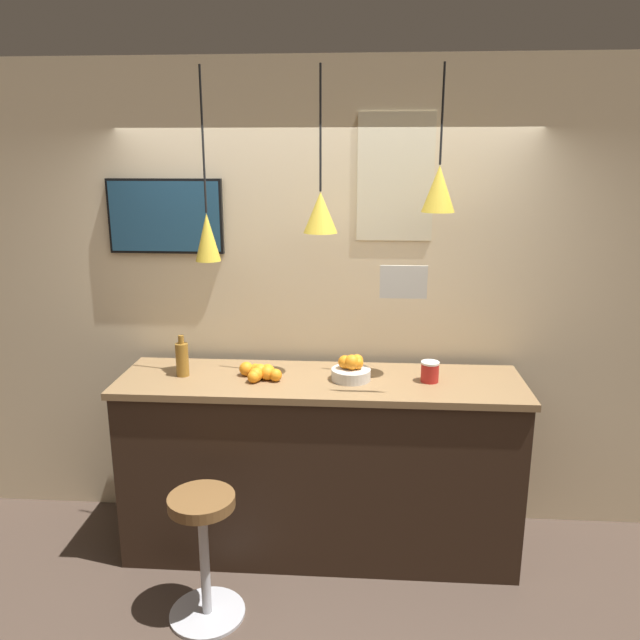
# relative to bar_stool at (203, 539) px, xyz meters

# --- Properties ---
(ground_plane) EXTENTS (14.00, 14.00, 0.00)m
(ground_plane) POSITION_rel_bar_stool_xyz_m (0.55, 0.06, -0.45)
(ground_plane) COLOR #47382D
(back_wall) EXTENTS (8.00, 0.06, 2.90)m
(back_wall) POSITION_rel_bar_stool_xyz_m (0.55, 1.06, 1.00)
(back_wall) COLOR beige
(back_wall) RESTS_ON ground_plane
(service_counter) EXTENTS (2.33, 0.63, 1.10)m
(service_counter) POSITION_rel_bar_stool_xyz_m (0.55, 0.64, 0.10)
(service_counter) COLOR black
(service_counter) RESTS_ON ground_plane
(bar_stool) EXTENTS (0.40, 0.40, 0.70)m
(bar_stool) POSITION_rel_bar_stool_xyz_m (0.00, 0.00, 0.00)
(bar_stool) COLOR #B7B7BC
(bar_stool) RESTS_ON ground_plane
(fruit_bowl) EXTENTS (0.22, 0.22, 0.15)m
(fruit_bowl) POSITION_rel_bar_stool_xyz_m (0.73, 0.64, 0.71)
(fruit_bowl) COLOR beige
(fruit_bowl) RESTS_ON service_counter
(orange_pile) EXTENTS (0.26, 0.20, 0.09)m
(orange_pile) POSITION_rel_bar_stool_xyz_m (0.20, 0.62, 0.68)
(orange_pile) COLOR orange
(orange_pile) RESTS_ON service_counter
(juice_bottle) EXTENTS (0.07, 0.07, 0.24)m
(juice_bottle) POSITION_rel_bar_stool_xyz_m (-0.25, 0.64, 0.75)
(juice_bottle) COLOR olive
(juice_bottle) RESTS_ON service_counter
(spread_jar) EXTENTS (0.10, 0.10, 0.12)m
(spread_jar) POSITION_rel_bar_stool_xyz_m (1.17, 0.64, 0.70)
(spread_jar) COLOR red
(spread_jar) RESTS_ON service_counter
(pendant_lamp_left) EXTENTS (0.14, 0.14, 1.03)m
(pendant_lamp_left) POSITION_rel_bar_stool_xyz_m (-0.08, 0.67, 1.46)
(pendant_lamp_left) COLOR black
(pendant_lamp_middle) EXTENTS (0.19, 0.19, 0.87)m
(pendant_lamp_middle) POSITION_rel_bar_stool_xyz_m (0.55, 0.67, 1.59)
(pendant_lamp_middle) COLOR black
(pendant_lamp_right) EXTENTS (0.18, 0.18, 0.75)m
(pendant_lamp_right) POSITION_rel_bar_stool_xyz_m (1.18, 0.67, 1.72)
(pendant_lamp_right) COLOR black
(mounted_tv) EXTENTS (0.70, 0.04, 0.45)m
(mounted_tv) POSITION_rel_bar_stool_xyz_m (-0.42, 1.01, 1.53)
(mounted_tv) COLOR black
(hanging_menu_board) EXTENTS (0.24, 0.01, 0.17)m
(hanging_menu_board) POSITION_rel_bar_stool_xyz_m (0.99, 0.40, 1.26)
(hanging_menu_board) COLOR silver
(wall_poster) EXTENTS (0.45, 0.01, 0.74)m
(wall_poster) POSITION_rel_bar_stool_xyz_m (0.97, 1.03, 1.76)
(wall_poster) COLOR beige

